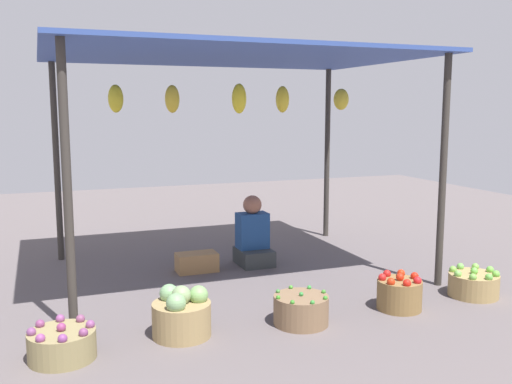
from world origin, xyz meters
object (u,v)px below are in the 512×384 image
object	(u,v)px
basket_cabbages	(182,315)
basket_red_tomatoes	(399,294)
basket_green_chilies	(301,310)
vendor_person	(253,238)
basket_purple_onions	(62,344)
wooden_crate_near_vendor	(197,262)
basket_green_apples	(473,284)

from	to	relation	value
basket_cabbages	basket_red_tomatoes	distance (m)	1.92
basket_green_chilies	basket_red_tomatoes	xyz separation A→B (m)	(0.95, 0.01, 0.02)
vendor_person	basket_red_tomatoes	world-z (taller)	vendor_person
basket_purple_onions	basket_cabbages	xyz separation A→B (m)	(0.88, 0.10, 0.06)
basket_cabbages	basket_green_chilies	bearing A→B (deg)	-6.05
vendor_person	basket_cabbages	xyz separation A→B (m)	(-1.24, -1.73, -0.13)
wooden_crate_near_vendor	vendor_person	bearing A→B (deg)	5.60
basket_purple_onions	wooden_crate_near_vendor	xyz separation A→B (m)	(1.45, 1.77, -0.01)
vendor_person	basket_cabbages	size ratio (longest dim) A/B	1.72
basket_red_tomatoes	wooden_crate_near_vendor	bearing A→B (deg)	127.35
basket_green_chilies	basket_cabbages	bearing A→B (deg)	173.95
basket_green_apples	wooden_crate_near_vendor	bearing A→B (deg)	142.07
vendor_person	basket_green_chilies	world-z (taller)	vendor_person
vendor_person	wooden_crate_near_vendor	bearing A→B (deg)	-174.40
basket_cabbages	basket_purple_onions	bearing A→B (deg)	-173.59
basket_purple_onions	basket_cabbages	world-z (taller)	basket_cabbages
basket_red_tomatoes	basket_purple_onions	bearing A→B (deg)	-179.95
basket_cabbages	wooden_crate_near_vendor	distance (m)	1.76
basket_cabbages	basket_green_apples	distance (m)	2.77
basket_cabbages	basket_green_apples	world-z (taller)	basket_cabbages
basket_cabbages	basket_red_tomatoes	world-z (taller)	basket_cabbages
basket_green_apples	basket_green_chilies	bearing A→B (deg)	-178.26
basket_green_chilies	basket_red_tomatoes	world-z (taller)	basket_red_tomatoes
basket_green_apples	wooden_crate_near_vendor	xyz separation A→B (m)	(-2.20, 1.72, -0.01)
basket_green_chilies	basket_green_apples	world-z (taller)	basket_green_apples
basket_purple_onions	basket_cabbages	bearing A→B (deg)	6.41
vendor_person	wooden_crate_near_vendor	world-z (taller)	vendor_person
vendor_person	basket_purple_onions	size ratio (longest dim) A/B	1.67
vendor_person	basket_red_tomatoes	size ratio (longest dim) A/B	2.01
basket_red_tomatoes	basket_green_apples	size ratio (longest dim) A/B	0.85
basket_purple_onions	basket_red_tomatoes	distance (m)	2.79
vendor_person	basket_red_tomatoes	bearing A→B (deg)	-69.78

